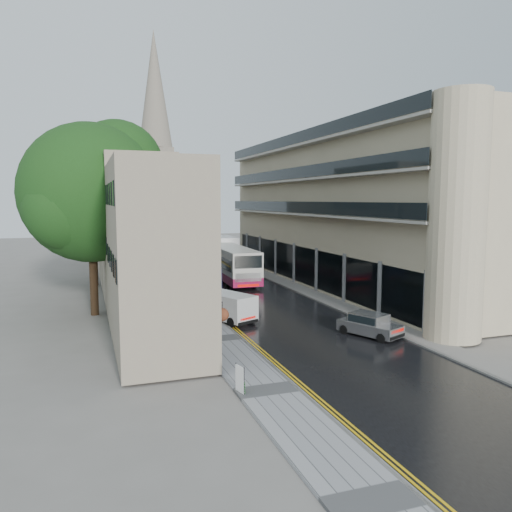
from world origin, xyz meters
TOP-DOWN VIEW (x-y plane):
  - ground at (0.00, 0.00)m, footprint 200.00×200.00m
  - road at (0.00, 27.50)m, footprint 9.00×85.00m
  - left_sidewalk at (-5.85, 27.50)m, footprint 2.70×85.00m
  - right_sidewalk at (5.40, 27.50)m, footprint 1.80×85.00m
  - old_shop_row at (-9.45, 30.00)m, footprint 4.50×56.00m
  - modern_block at (10.30, 26.00)m, footprint 8.00×40.00m
  - church_spire at (0.50, 82.00)m, footprint 6.40×6.40m
  - tree_near at (-12.50, 20.00)m, footprint 10.56×10.56m
  - tree_far at (-12.20, 33.00)m, footprint 9.24×9.24m
  - cream_bus at (-0.54, 28.02)m, footprint 3.22×12.60m
  - white_lorry at (1.36, 38.55)m, footprint 2.41×7.39m
  - silver_hatchback at (2.84, 7.33)m, footprint 3.02×4.09m
  - white_van at (-4.30, 13.46)m, footprint 3.51×4.72m
  - navy_van at (-3.98, 25.24)m, footprint 2.28×5.34m
  - pedestrian at (-5.93, 22.20)m, footprint 0.82×0.70m
  - lamp_post_near at (-5.59, 17.93)m, footprint 0.89×0.27m
  - lamp_post_far at (-5.41, 34.38)m, footprint 0.90×0.44m
  - estate_sign at (-7.03, 2.72)m, footprint 0.23×0.67m

SIDE VIEW (x-z plane):
  - ground at x=0.00m, z-range 0.00..0.00m
  - road at x=0.00m, z-range 0.00..0.02m
  - left_sidewalk at x=-5.85m, z-range 0.00..0.12m
  - right_sidewalk at x=5.40m, z-range 0.00..0.12m
  - estate_sign at x=-7.03m, z-range 0.12..1.23m
  - silver_hatchback at x=2.84m, z-range 0.02..1.42m
  - white_van at x=-4.30m, z-range 0.02..1.98m
  - pedestrian at x=-5.93m, z-range 0.12..2.02m
  - navy_van at x=-3.98m, z-range 0.02..2.71m
  - cream_bus at x=-0.54m, z-range 0.02..3.44m
  - white_lorry at x=1.36m, z-range 0.02..3.87m
  - lamp_post_near at x=-5.59m, z-range 0.12..7.92m
  - lamp_post_far at x=-5.41m, z-range 0.12..7.96m
  - old_shop_row at x=-9.45m, z-range 0.00..12.00m
  - tree_far at x=-12.20m, z-range 0.00..12.46m
  - tree_near at x=-12.50m, z-range 0.00..13.89m
  - modern_block at x=10.30m, z-range 0.00..14.00m
  - church_spire at x=0.50m, z-range 0.00..40.00m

